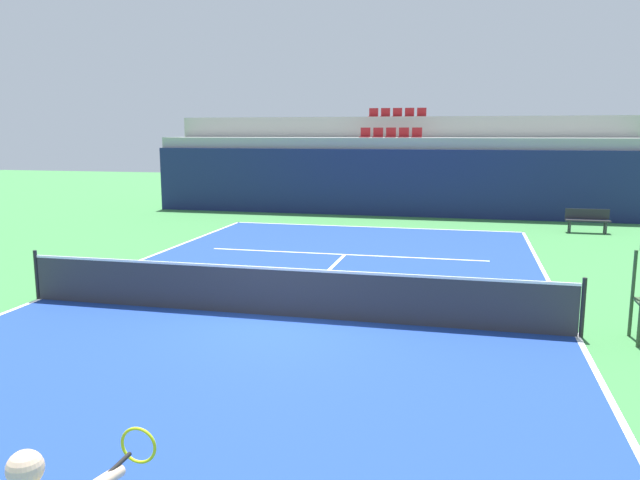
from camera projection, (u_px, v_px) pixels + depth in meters
ground_plane at (282, 316)px, 12.25m from camera, size 80.00×80.00×0.00m
court_surface at (282, 316)px, 12.25m from camera, size 11.00×24.00×0.01m
baseline_far at (373, 227)px, 23.70m from camera, size 11.00×0.10×0.00m
sideline_left at (41, 299)px, 13.49m from camera, size 0.10×24.00×0.00m
sideline_right at (578, 337)px, 11.00m from camera, size 0.10×24.00×0.00m
service_line_far at (345, 255)px, 18.38m from camera, size 8.26×0.10×0.00m
centre_service_line at (320, 279)px, 15.31m from camera, size 0.10×6.40×0.00m
back_wall at (386, 183)px, 26.76m from camera, size 20.98×0.30×2.85m
stands_tier_lower at (390, 175)px, 28.01m from camera, size 20.98×2.40×3.33m
stands_tier_upper at (396, 162)px, 30.23m from camera, size 20.98×2.40×4.28m
seating_row_lower at (391, 135)px, 27.79m from camera, size 2.75×0.44×0.44m
seating_row_upper at (397, 115)px, 29.93m from camera, size 2.75×0.44×0.44m
tennis_net at (282, 291)px, 12.16m from camera, size 11.08×0.08×1.07m
player_bench at (587, 219)px, 22.37m from camera, size 1.50×0.40×0.85m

